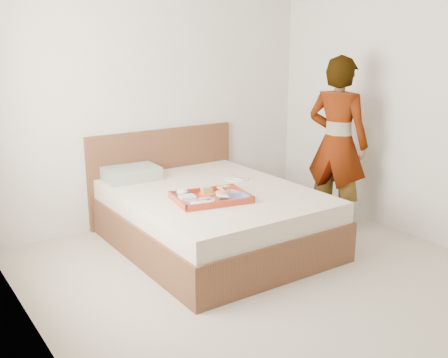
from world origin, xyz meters
name	(u,v)px	position (x,y,z in m)	size (l,w,h in m)	color
ground	(282,286)	(0.00, 0.00, 0.00)	(3.50, 4.00, 0.01)	beige
wall_back	(158,95)	(0.00, 2.00, 1.30)	(3.50, 0.01, 2.60)	silver
wall_left	(37,148)	(-1.75, 0.00, 1.30)	(0.01, 4.00, 2.60)	silver
wall_right	(436,103)	(1.75, 0.00, 1.30)	(0.01, 4.00, 2.60)	silver
bed	(213,218)	(0.02, 1.00, 0.27)	(1.65, 2.00, 0.53)	brown
headboard	(163,174)	(0.02, 1.97, 0.47)	(1.65, 0.06, 0.95)	brown
pillow	(131,173)	(-0.44, 1.75, 0.59)	(0.51, 0.35, 0.12)	#919D94
tray	(211,197)	(-0.17, 0.76, 0.56)	(0.61, 0.45, 0.06)	#B23D1E
prawn_plate	(228,193)	(0.03, 0.79, 0.55)	(0.21, 0.21, 0.01)	white
navy_bowl_big	(239,198)	(0.00, 0.58, 0.57)	(0.17, 0.17, 0.04)	#1A2848
sauce_dish	(224,201)	(-0.15, 0.59, 0.56)	(0.09, 0.09, 0.03)	black
meat_plate	(206,200)	(-0.24, 0.72, 0.55)	(0.15, 0.15, 0.01)	white
bread_plate	(207,193)	(-0.12, 0.89, 0.55)	(0.15, 0.15, 0.01)	orange
salad_bowl	(182,194)	(-0.34, 0.93, 0.57)	(0.14, 0.14, 0.04)	#1A2848
plastic_tub	(187,199)	(-0.38, 0.78, 0.57)	(0.13, 0.11, 0.06)	silver
cheese_round	(196,205)	(-0.39, 0.64, 0.56)	(0.09, 0.09, 0.03)	white
dinner_plate	(237,178)	(0.42, 1.20, 0.54)	(0.24, 0.24, 0.01)	white
person	(337,144)	(1.32, 0.75, 0.86)	(0.62, 0.41, 1.71)	white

